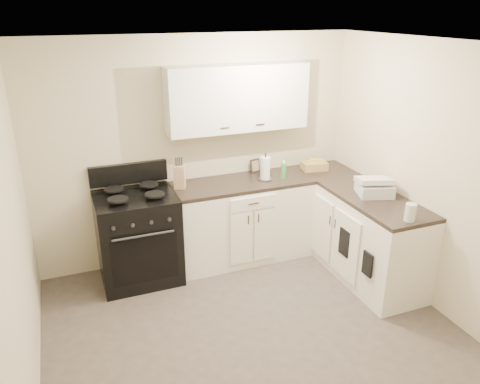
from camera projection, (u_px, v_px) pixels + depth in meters
name	position (u px, v px, depth m)	size (l,w,h in m)	color
floor	(261.00, 344.00, 4.10)	(3.60, 3.60, 0.00)	#473F38
ceiling	(267.00, 46.00, 3.17)	(3.60, 3.60, 0.00)	white
wall_back	(197.00, 151.00, 5.19)	(3.60, 3.60, 0.00)	beige
wall_right	(444.00, 184.00, 4.25)	(3.60, 3.60, 0.00)	beige
wall_left	(9.00, 256.00, 3.02)	(3.60, 3.60, 0.00)	beige
wall_front	(429.00, 369.00, 2.08)	(3.60, 3.60, 0.00)	beige
base_cabinets_back	(242.00, 221.00, 5.37)	(1.55, 0.60, 0.90)	white
base_cabinets_right	(354.00, 229.00, 5.18)	(0.60, 1.90, 0.90)	white
countertop_back	(242.00, 183.00, 5.20)	(1.55, 0.60, 0.04)	black
countertop_right	(358.00, 190.00, 5.00)	(0.60, 1.90, 0.04)	black
upper_cabinets	(237.00, 98.00, 4.99)	(1.55, 0.30, 0.70)	silver
stove	(138.00, 239.00, 4.94)	(0.82, 0.70, 0.99)	black
knife_block	(180.00, 177.00, 4.96)	(0.11, 0.10, 0.25)	tan
paper_towel	(265.00, 168.00, 5.20)	(0.11, 0.11, 0.26)	white
soap_bottle	(283.00, 171.00, 5.26)	(0.06, 0.06, 0.18)	green
picture_frame	(255.00, 166.00, 5.46)	(0.12, 0.02, 0.15)	black
wicker_basket	(314.00, 166.00, 5.55)	(0.29, 0.19, 0.10)	tan
countertop_grill	(374.00, 189.00, 4.81)	(0.34, 0.31, 0.12)	silver
glass_jar	(410.00, 212.00, 4.21)	(0.10, 0.10, 0.16)	silver
oven_mitt_near	(367.00, 264.00, 4.47)	(0.02, 0.14, 0.24)	black
oven_mitt_far	(344.00, 242.00, 4.80)	(0.02, 0.17, 0.29)	black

